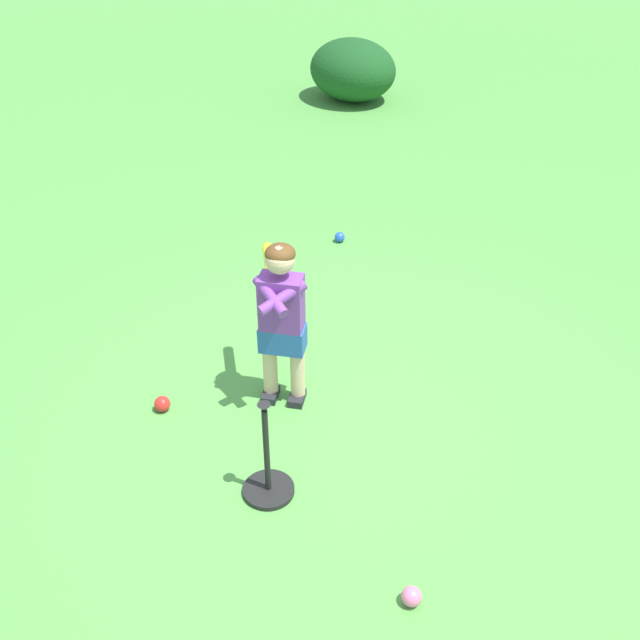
{
  "coord_description": "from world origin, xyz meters",
  "views": [
    {
      "loc": [
        2.34,
        -2.32,
        3.07
      ],
      "look_at": [
        -0.48,
        0.25,
        0.45
      ],
      "focal_mm": 42.22,
      "sensor_mm": 36.0,
      "label": 1
    }
  ],
  "objects_px": {
    "play_ball_behind_batter": "(340,237)",
    "play_ball_midfield": "(162,404)",
    "play_ball_far_left": "(412,596)",
    "batting_tee": "(268,478)",
    "child_batter": "(281,311)"
  },
  "relations": [
    {
      "from": "child_batter",
      "to": "batting_tee",
      "type": "distance_m",
      "value": 0.96
    },
    {
      "from": "play_ball_far_left",
      "to": "batting_tee",
      "type": "bearing_deg",
      "value": -176.65
    },
    {
      "from": "play_ball_far_left",
      "to": "batting_tee",
      "type": "distance_m",
      "value": 0.98
    },
    {
      "from": "play_ball_far_left",
      "to": "child_batter",
      "type": "bearing_deg",
      "value": 161.51
    },
    {
      "from": "play_ball_behind_batter",
      "to": "play_ball_far_left",
      "type": "distance_m",
      "value": 3.52
    },
    {
      "from": "play_ball_far_left",
      "to": "batting_tee",
      "type": "relative_size",
      "value": 0.16
    },
    {
      "from": "play_ball_behind_batter",
      "to": "play_ball_midfield",
      "type": "bearing_deg",
      "value": -69.95
    },
    {
      "from": "play_ball_far_left",
      "to": "play_ball_midfield",
      "type": "bearing_deg",
      "value": -176.56
    },
    {
      "from": "play_ball_midfield",
      "to": "batting_tee",
      "type": "bearing_deg",
      "value": 3.53
    },
    {
      "from": "play_ball_behind_batter",
      "to": "play_ball_far_left",
      "type": "height_order",
      "value": "play_ball_far_left"
    },
    {
      "from": "play_ball_midfield",
      "to": "play_ball_far_left",
      "type": "relative_size",
      "value": 1.02
    },
    {
      "from": "child_batter",
      "to": "batting_tee",
      "type": "bearing_deg",
      "value": -45.94
    },
    {
      "from": "play_ball_midfield",
      "to": "batting_tee",
      "type": "height_order",
      "value": "batting_tee"
    },
    {
      "from": "play_ball_midfield",
      "to": "batting_tee",
      "type": "relative_size",
      "value": 0.16
    },
    {
      "from": "child_batter",
      "to": "play_ball_far_left",
      "type": "relative_size",
      "value": 11.16
    }
  ]
}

